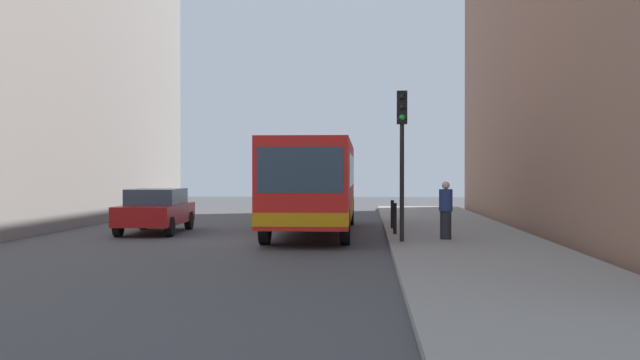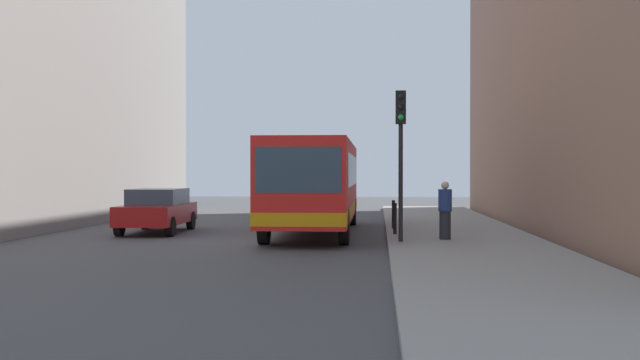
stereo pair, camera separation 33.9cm
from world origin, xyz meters
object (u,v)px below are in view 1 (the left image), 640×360
car_beside_bus (156,210)px  bollard_near (395,219)px  traffic_light (402,137)px  bus (314,182)px  pedestrian_near_signal (446,210)px  bollard_mid (392,214)px

car_beside_bus → bollard_near: car_beside_bus is taller
traffic_light → bollard_near: bearing=92.4°
bus → pedestrian_near_signal: bus is taller
bollard_near → bus: bearing=141.8°
pedestrian_near_signal → bollard_near: bearing=19.1°
traffic_light → bollard_mid: (-0.10, 4.72, -2.38)m
traffic_light → bollard_mid: traffic_light is taller
car_beside_bus → bollard_mid: size_ratio=4.70×
car_beside_bus → traffic_light: size_ratio=1.09×
bus → traffic_light: (2.71, -4.46, 1.28)m
traffic_light → bollard_mid: 5.29m
bus → bollard_near: 3.50m
car_beside_bus → traffic_light: 9.35m
bus → pedestrian_near_signal: bearing=136.9°
bollard_mid → bollard_near: bearing=-90.0°
car_beside_bus → bollard_mid: 7.96m
bus → bollard_mid: bearing=-174.5°
pedestrian_near_signal → bollard_mid: bearing=-1.9°
bollard_near → car_beside_bus: bearing=167.1°
bollard_near → pedestrian_near_signal: bearing=-50.0°
bus → bollard_near: bearing=141.5°
bollard_near → pedestrian_near_signal: (1.37, -1.63, 0.33)m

